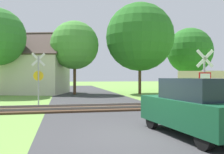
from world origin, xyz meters
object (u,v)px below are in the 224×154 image
at_px(crossing_sign_far, 38,75).
at_px(house, 28,73).
at_px(mail_truck, 204,84).
at_px(parked_car, 194,107).
at_px(tree_right, 140,37).
at_px(stop_sign_near, 205,79).
at_px(tree_far, 190,51).
at_px(tree_center, 75,45).

distance_m(crossing_sign_far, house, 11.51).
distance_m(mail_truck, parked_car, 12.01).
height_order(house, tree_right, tree_right).
relative_size(stop_sign_near, tree_right, 0.33).
xyz_separation_m(crossing_sign_far, tree_far, (17.44, 12.48, 3.16)).
height_order(stop_sign_near, tree_center, tree_center).
distance_m(tree_far, tree_center, 15.05).
bearing_deg(mail_truck, parked_car, 173.27).
bearing_deg(house, parked_car, -54.40).
xyz_separation_m(tree_center, parked_car, (2.65, -18.68, -4.12)).
distance_m(stop_sign_near, parked_car, 4.62).
distance_m(tree_center, parked_car, 19.31).
distance_m(tree_far, mail_truck, 13.74).
height_order(house, mail_truck, house).
xyz_separation_m(house, tree_far, (19.44, 1.15, 2.87)).
height_order(stop_sign_near, tree_far, tree_far).
distance_m(house, tree_right, 12.44).
xyz_separation_m(stop_sign_near, tree_right, (1.42, 14.33, 4.23)).
bearing_deg(stop_sign_near, crossing_sign_far, -31.84).
relative_size(tree_far, parked_car, 1.91).
relative_size(tree_far, mail_truck, 1.53).
bearing_deg(tree_far, tree_center, -167.03).
distance_m(tree_center, tree_right, 6.83).
xyz_separation_m(tree_right, parked_car, (-4.08, -18.02, -5.07)).
bearing_deg(house, stop_sign_near, -43.61).
bearing_deg(tree_center, crossing_sign_far, -106.94).
height_order(house, parked_car, house).
distance_m(house, mail_truck, 17.75).
bearing_deg(mail_truck, house, 78.68).
xyz_separation_m(tree_far, mail_truck, (-5.44, -12.02, -3.85)).
relative_size(mail_truck, parked_car, 1.25).
xyz_separation_m(stop_sign_near, house, (-10.09, 17.22, 0.49)).
xyz_separation_m(stop_sign_near, tree_far, (9.36, 18.37, 3.36)).
bearing_deg(tree_right, parked_car, -102.76).
bearing_deg(house, crossing_sign_far, -63.93).
distance_m(tree_far, tree_right, 8.95).
xyz_separation_m(crossing_sign_far, house, (-2.00, 11.33, 0.30)).
bearing_deg(tree_right, stop_sign_near, -95.67).
distance_m(house, tree_center, 5.96).
xyz_separation_m(house, parked_car, (7.43, -20.91, -1.33)).
height_order(tree_far, parked_car, tree_far).
xyz_separation_m(house, tree_center, (4.78, -2.23, 2.79)).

